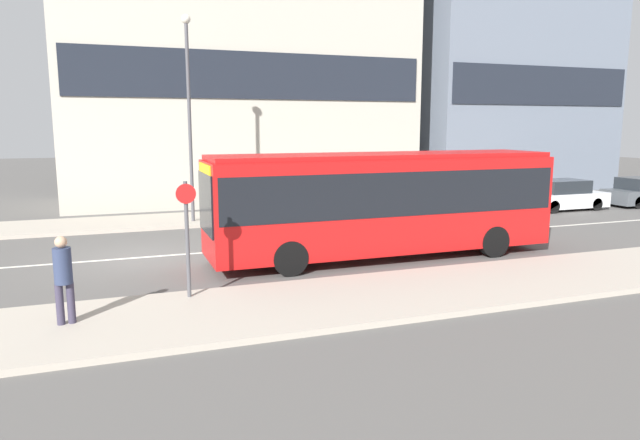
{
  "coord_description": "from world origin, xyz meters",
  "views": [
    {
      "loc": [
        -0.8,
        -17.75,
        3.97
      ],
      "look_at": [
        4.87,
        -2.2,
        1.22
      ],
      "focal_mm": 32.0,
      "sensor_mm": 36.0,
      "label": 1
    }
  ],
  "objects": [
    {
      "name": "bus_stop_sign",
      "position": [
        0.69,
        -5.03,
        1.67
      ],
      "size": [
        0.44,
        0.12,
        2.63
      ],
      "color": "#4C4C51",
      "rests_on": "sidewalk_near"
    },
    {
      "name": "street_lamp",
      "position": [
        2.18,
        5.51,
        4.95
      ],
      "size": [
        0.36,
        0.36,
        8.06
      ],
      "color": "#4C4C51",
      "rests_on": "sidewalk_far"
    },
    {
      "name": "sidewalk_near",
      "position": [
        0.0,
        -6.25,
        0.07
      ],
      "size": [
        44.0,
        3.5,
        0.13
      ],
      "color": "#B2A899",
      "rests_on": "ground_plane"
    },
    {
      "name": "sidewalk_far",
      "position": [
        0.0,
        6.25,
        0.07
      ],
      "size": [
        44.0,
        3.5,
        0.13
      ],
      "color": "#B2A899",
      "rests_on": "ground_plane"
    },
    {
      "name": "city_bus",
      "position": [
        6.75,
        -2.5,
        1.82
      ],
      "size": [
        10.51,
        2.46,
        3.16
      ],
      "rotation": [
        0.0,
        0.0,
        0.06
      ],
      "color": "red",
      "rests_on": "ground_plane"
    },
    {
      "name": "parked_car_1",
      "position": [
        19.23,
        3.57,
        0.67
      ],
      "size": [
        4.08,
        1.83,
        1.43
      ],
      "color": "silver",
      "rests_on": "ground_plane"
    },
    {
      "name": "parked_car_0",
      "position": [
        14.42,
        3.24,
        0.67
      ],
      "size": [
        4.49,
        1.8,
        1.44
      ],
      "color": "maroon",
      "rests_on": "ground_plane"
    },
    {
      "name": "lane_centerline",
      "position": [
        0.0,
        0.0,
        0.0
      ],
      "size": [
        41.8,
        0.16,
        0.01
      ],
      "color": "silver",
      "rests_on": "ground_plane"
    },
    {
      "name": "pedestrian_near_stop",
      "position": [
        -1.81,
        -6.0,
        1.13
      ],
      "size": [
        0.35,
        0.34,
        1.75
      ],
      "rotation": [
        0.0,
        0.0,
        0.15
      ],
      "color": "#383347",
      "rests_on": "sidewalk_near"
    },
    {
      "name": "apartment_block_right_tower",
      "position": [
        22.84,
        12.1,
        11.32
      ],
      "size": [
        12.64,
        5.28,
        22.66
      ],
      "color": "slate",
      "rests_on": "ground_plane"
    },
    {
      "name": "ground_plane",
      "position": [
        0.0,
        0.0,
        0.0
      ],
      "size": [
        120.0,
        120.0,
        0.0
      ],
      "primitive_type": "plane",
      "color": "#595654"
    }
  ]
}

